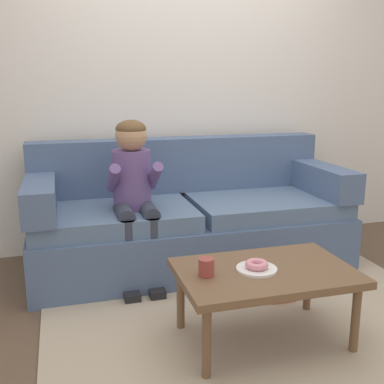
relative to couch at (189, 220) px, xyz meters
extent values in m
plane|color=brown|center=(0.13, -0.85, -0.34)|extent=(10.00, 10.00, 0.00)
cube|color=silver|center=(0.13, 0.55, 1.06)|extent=(8.00, 0.10, 2.80)
cube|color=tan|center=(0.13, -1.10, -0.33)|extent=(2.39, 1.82, 0.01)
cube|color=slate|center=(0.00, -0.05, -0.15)|extent=(2.28, 0.90, 0.38)
cube|color=slate|center=(-0.57, -0.10, 0.10)|extent=(1.10, 0.74, 0.12)
cube|color=slate|center=(0.57, -0.10, 0.10)|extent=(1.10, 0.74, 0.12)
cube|color=slate|center=(0.00, 0.30, 0.37)|extent=(2.28, 0.20, 0.42)
cube|color=slate|center=(-1.04, -0.05, 0.27)|extent=(0.20, 0.90, 0.22)
cube|color=slate|center=(1.04, -0.05, 0.27)|extent=(0.20, 0.90, 0.22)
cube|color=brown|center=(0.08, -1.16, 0.05)|extent=(0.90, 0.59, 0.04)
cylinder|color=brown|center=(-0.31, -1.40, -0.15)|extent=(0.04, 0.04, 0.37)
cylinder|color=brown|center=(0.47, -1.40, -0.15)|extent=(0.04, 0.04, 0.37)
cylinder|color=brown|center=(-0.31, -0.93, -0.15)|extent=(0.04, 0.04, 0.37)
cylinder|color=brown|center=(0.47, -0.93, -0.15)|extent=(0.04, 0.04, 0.37)
cylinder|color=#664C84|center=(-0.44, -0.13, 0.36)|extent=(0.26, 0.26, 0.40)
sphere|color=tan|center=(-0.44, -0.15, 0.66)|extent=(0.21, 0.21, 0.21)
ellipsoid|color=brown|center=(-0.44, -0.15, 0.71)|extent=(0.20, 0.20, 0.12)
cylinder|color=#333847|center=(-0.52, -0.28, 0.17)|extent=(0.11, 0.30, 0.11)
cylinder|color=#333847|center=(-0.52, -0.43, -0.06)|extent=(0.09, 0.09, 0.44)
cube|color=black|center=(-0.52, -0.48, -0.31)|extent=(0.10, 0.20, 0.06)
cylinder|color=#664C84|center=(-0.58, -0.23, 0.40)|extent=(0.07, 0.29, 0.23)
cylinder|color=#333847|center=(-0.36, -0.28, 0.17)|extent=(0.11, 0.30, 0.11)
cylinder|color=#333847|center=(-0.36, -0.43, -0.06)|extent=(0.09, 0.09, 0.44)
cube|color=black|center=(-0.36, -0.48, -0.31)|extent=(0.10, 0.20, 0.06)
cylinder|color=#664C84|center=(-0.30, -0.23, 0.40)|extent=(0.07, 0.29, 0.23)
cylinder|color=white|center=(0.03, -1.16, 0.08)|extent=(0.21, 0.21, 0.01)
torus|color=pink|center=(0.03, -1.16, 0.10)|extent=(0.17, 0.17, 0.04)
cylinder|color=#993D38|center=(-0.24, -1.16, 0.11)|extent=(0.08, 0.08, 0.09)
cube|color=red|center=(0.38, -0.78, -0.31)|extent=(0.16, 0.09, 0.05)
cylinder|color=red|center=(0.29, -0.78, -0.31)|extent=(0.06, 0.06, 0.05)
cylinder|color=red|center=(0.46, -0.78, -0.31)|extent=(0.06, 0.06, 0.05)
camera|label=1|loc=(-0.90, -3.20, 1.00)|focal=43.41mm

